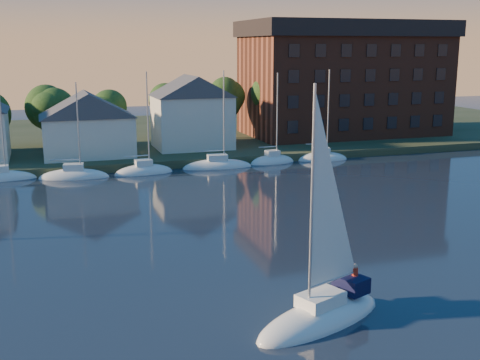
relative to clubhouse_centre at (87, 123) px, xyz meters
name	(u,v)px	position (x,y,z in m)	size (l,w,h in m)	color
shoreline_land	(119,141)	(6.00, 18.00, -5.13)	(160.00, 50.00, 2.00)	#2D3821
wooden_dock	(143,168)	(6.00, -5.00, -5.13)	(120.00, 3.00, 1.00)	brown
clubhouse_centre	(87,123)	(0.00, 0.00, 0.00)	(11.55, 8.40, 8.08)	silver
clubhouse_east	(192,111)	(14.00, 2.00, 0.87)	(10.50, 8.40, 9.80)	silver
condo_block	(344,78)	(40.00, 7.95, 4.66)	(31.00, 17.00, 17.40)	brown
tree_line	(143,101)	(8.00, 6.00, 2.04)	(93.40, 5.40, 8.90)	#3A261A
moored_fleet	(77,176)	(-2.00, -8.00, -5.03)	(71.50, 2.40, 12.05)	white
hero_sailboat	(322,311)	(8.31, -50.17, -4.55)	(9.34, 5.95, 13.93)	white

